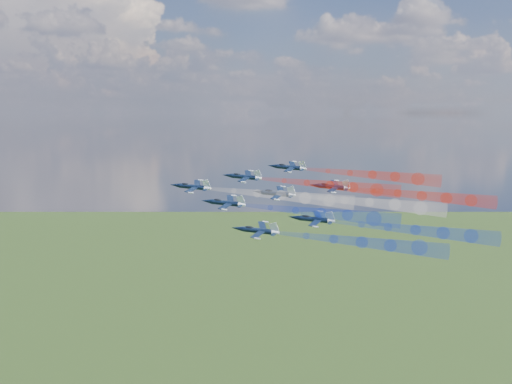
{
  "coord_description": "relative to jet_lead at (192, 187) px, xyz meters",
  "views": [
    {
      "loc": [
        -13.23,
        -141.33,
        157.52
      ],
      "look_at": [
        17.17,
        19.21,
        136.79
      ],
      "focal_mm": 43.74,
      "sensor_mm": 36.0,
      "label": 1
    }
  ],
  "objects": [
    {
      "name": "jet_inner_right",
      "position": [
        14.92,
        5.38,
        1.87
      ],
      "size": [
        14.48,
        13.56,
        6.27
      ],
      "primitive_type": null,
      "rotation": [
        0.07,
        -0.26,
        1.16
      ],
      "color": "black"
    },
    {
      "name": "trail_inner_right",
      "position": [
        37.15,
        -3.85,
        0.15
      ],
      "size": [
        36.6,
        19.0,
        7.47
      ],
      "primitive_type": null,
      "rotation": [
        0.07,
        -0.26,
        1.16
      ],
      "color": "red"
    },
    {
      "name": "jet_inner_left",
      "position": [
        7.16,
        -12.69,
        -2.76
      ],
      "size": [
        14.48,
        13.56,
        6.27
      ],
      "primitive_type": null,
      "rotation": [
        0.07,
        -0.26,
        1.16
      ],
      "color": "black"
    },
    {
      "name": "trail_outer_left",
      "position": [
        35.11,
        -34.79,
        -9.29
      ],
      "size": [
        36.6,
        19.0,
        7.47
      ],
      "primitive_type": null,
      "rotation": [
        0.07,
        -0.26,
        1.16
      ],
      "color": "#1737C5"
    },
    {
      "name": "jet_rear_right",
      "position": [
        37.89,
        -3.05,
        -0.5
      ],
      "size": [
        14.48,
        13.56,
        6.27
      ],
      "primitive_type": null,
      "rotation": [
        0.07,
        -0.26,
        1.16
      ],
      "color": "black"
    },
    {
      "name": "trail_center_third",
      "position": [
        43.48,
        -17.29,
        -3.02
      ],
      "size": [
        36.6,
        19.0,
        7.47
      ],
      "primitive_type": null,
      "rotation": [
        0.07,
        -0.26,
        1.16
      ],
      "color": "white"
    },
    {
      "name": "trail_lead",
      "position": [
        22.22,
        -9.23,
        -1.72
      ],
      "size": [
        36.6,
        19.0,
        7.47
      ],
      "primitive_type": null,
      "rotation": [
        0.07,
        -0.26,
        1.16
      ],
      "color": "white"
    },
    {
      "name": "trail_outer_right",
      "position": [
        51.31,
        1.17,
        2.15
      ],
      "size": [
        36.6,
        19.0,
        7.47
      ],
      "primitive_type": null,
      "rotation": [
        0.07,
        -0.26,
        1.16
      ],
      "color": "red"
    },
    {
      "name": "jet_center_third",
      "position": [
        21.25,
        -8.06,
        -1.3
      ],
      "size": [
        14.48,
        13.56,
        6.27
      ],
      "primitive_type": null,
      "rotation": [
        0.07,
        -0.26,
        1.16
      ],
      "color": "black"
    },
    {
      "name": "trail_rear_left",
      "position": [
        49.84,
        -30.79,
        -7.81
      ],
      "size": [
        36.6,
        19.0,
        7.47
      ],
      "primitive_type": null,
      "rotation": [
        0.07,
        -0.26,
        1.16
      ],
      "color": "#1737C5"
    },
    {
      "name": "trail_rear_right",
      "position": [
        60.11,
        -12.28,
        -2.22
      ],
      "size": [
        36.6,
        19.0,
        7.47
      ],
      "primitive_type": null,
      "rotation": [
        0.07,
        -0.26,
        1.16
      ],
      "color": "red"
    },
    {
      "name": "jet_lead",
      "position": [
        0.0,
        0.0,
        0.0
      ],
      "size": [
        14.48,
        13.56,
        6.27
      ],
      "primitive_type": null,
      "rotation": [
        0.07,
        -0.26,
        1.16
      ],
      "color": "black"
    },
    {
      "name": "jet_outer_left",
      "position": [
        12.88,
        -25.56,
        -7.57
      ],
      "size": [
        14.48,
        13.56,
        6.27
      ],
      "primitive_type": null,
      "rotation": [
        0.07,
        -0.26,
        1.16
      ],
      "color": "black"
    },
    {
      "name": "trail_inner_left",
      "position": [
        29.38,
        -21.93,
        -4.48
      ],
      "size": [
        36.6,
        19.0,
        7.47
      ],
      "primitive_type": null,
      "rotation": [
        0.07,
        -0.26,
        1.16
      ],
      "color": "#1737C5"
    },
    {
      "name": "jet_rear_left",
      "position": [
        27.62,
        -21.56,
        -6.08
      ],
      "size": [
        14.48,
        13.56,
        6.27
      ],
      "primitive_type": null,
      "rotation": [
        0.07,
        -0.26,
        1.16
      ],
      "color": "black"
    },
    {
      "name": "jet_outer_right",
      "position": [
        29.08,
        10.41,
        3.87
      ],
      "size": [
        14.48,
        13.56,
        6.27
      ],
      "primitive_type": null,
      "rotation": [
        0.07,
        -0.26,
        1.16
      ],
      "color": "black"
    }
  ]
}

